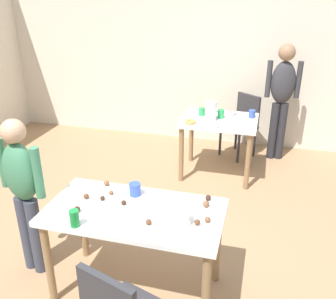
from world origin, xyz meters
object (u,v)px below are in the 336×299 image
object	(u,v)px
person_girl_near	(23,186)
soda_can	(74,218)
chair_far_table	(242,122)
dining_table_far	(219,128)
person_adult_far	(282,92)
pitcher_far	(211,111)
dining_table_near	(135,222)
mixing_bowl	(179,217)

from	to	relation	value
person_girl_near	soda_can	distance (m)	0.68
chair_far_table	soda_can	bearing A→B (deg)	-105.59
dining_table_far	chair_far_table	bearing A→B (deg)	70.88
person_adult_far	dining_table_far	bearing A→B (deg)	-135.70
dining_table_far	pitcher_far	distance (m)	0.27
dining_table_near	pitcher_far	distance (m)	2.11
dining_table_far	mixing_bowl	size ratio (longest dim) A/B	5.28
chair_far_table	pitcher_far	world-z (taller)	pitcher_far
dining_table_near	soda_can	distance (m)	0.46
chair_far_table	soda_can	xyz separation A→B (m)	(-0.88, -3.16, 0.31)
person_adult_far	mixing_bowl	world-z (taller)	person_adult_far
chair_far_table	mixing_bowl	xyz separation A→B (m)	(-0.21, -2.94, 0.29)
dining_table_far	person_girl_near	distance (m)	2.50
dining_table_far	person_adult_far	world-z (taller)	person_adult_far
soda_can	person_girl_near	bearing A→B (deg)	153.51
dining_table_far	person_adult_far	size ratio (longest dim) A/B	0.58
dining_table_far	mixing_bowl	xyz separation A→B (m)	(0.03, -2.24, 0.16)
dining_table_near	dining_table_far	distance (m)	2.20
mixing_bowl	pitcher_far	bearing A→B (deg)	93.26
dining_table_far	chair_far_table	world-z (taller)	chair_far_table
pitcher_far	soda_can	bearing A→B (deg)	-102.95
chair_far_table	soda_can	distance (m)	3.30
dining_table_far	person_girl_near	size ratio (longest dim) A/B	0.68
chair_far_table	soda_can	size ratio (longest dim) A/B	7.13
person_girl_near	dining_table_near	bearing A→B (deg)	-0.93
dining_table_far	chair_far_table	xyz separation A→B (m)	(0.24, 0.70, -0.13)
dining_table_near	person_adult_far	xyz separation A→B (m)	(1.05, 2.88, 0.31)
dining_table_far	mixing_bowl	bearing A→B (deg)	-89.25
chair_far_table	person_girl_near	size ratio (longest dim) A/B	0.64
dining_table_near	person_girl_near	world-z (taller)	person_girl_near
person_adult_far	pitcher_far	bearing A→B (deg)	-135.83
person_adult_far	soda_can	bearing A→B (deg)	-113.29
soda_can	pitcher_far	size ratio (longest dim) A/B	0.51
person_girl_near	person_adult_far	bearing A→B (deg)	55.43
mixing_bowl	dining_table_far	bearing A→B (deg)	90.75
dining_table_near	soda_can	world-z (taller)	soda_can
person_girl_near	person_adult_far	distance (m)	3.48
dining_table_far	dining_table_near	bearing A→B (deg)	-98.38
person_girl_near	soda_can	bearing A→B (deg)	-26.49
dining_table_near	chair_far_table	distance (m)	2.93
chair_far_table	person_adult_far	xyz separation A→B (m)	(0.48, 0.00, 0.45)
chair_far_table	mixing_bowl	size ratio (longest dim) A/B	4.99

